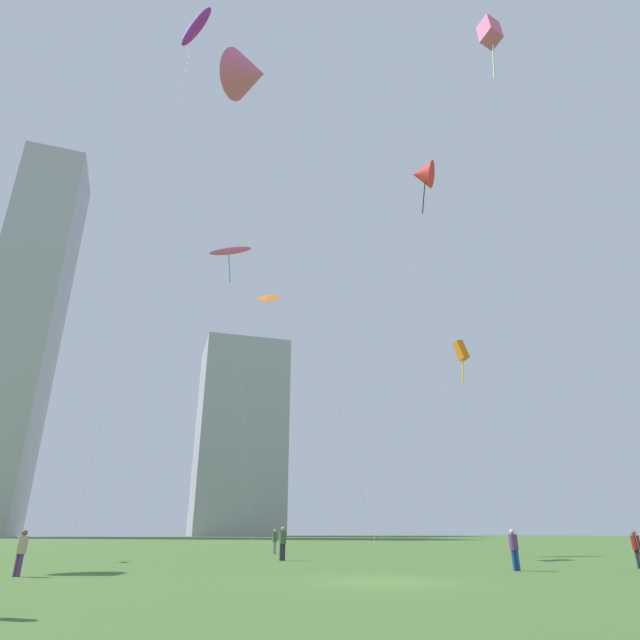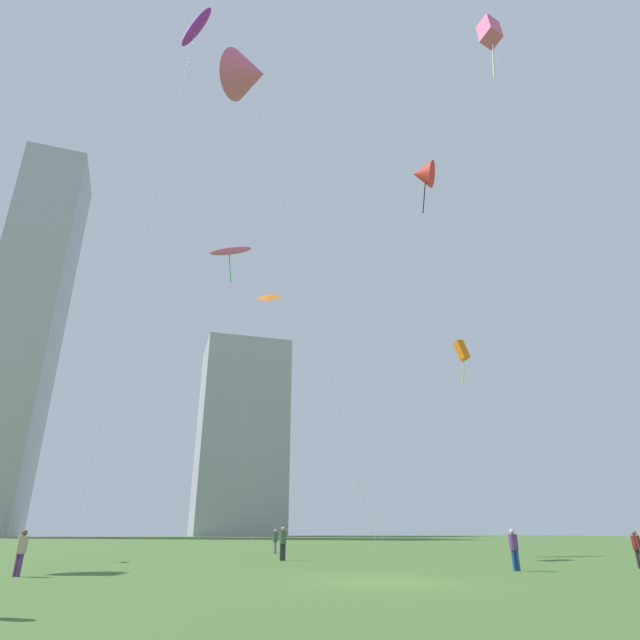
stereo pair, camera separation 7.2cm
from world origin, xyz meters
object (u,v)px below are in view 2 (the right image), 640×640
object	(u,v)px
person_standing_1	(283,541)
kite_flying_6	(269,298)
kite_flying_3	(461,351)
distant_highrise_1	(25,328)
person_standing_2	(21,549)
kite_flying_4	(231,251)
person_standing_5	(275,539)
kite_flying_2	(249,74)
kite_flying_1	(489,32)
distant_highrise_0	(241,436)
person_standing_0	(514,546)
kite_flying_0	(423,174)
kite_flying_5	(196,28)
person_standing_4	(637,546)

from	to	relation	value
person_standing_1	kite_flying_6	size ratio (longest dim) A/B	0.09
kite_flying_3	distant_highrise_1	size ratio (longest dim) A/B	0.16
kite_flying_3	distant_highrise_1	xyz separation A→B (m)	(-46.02, 122.96, 37.90)
person_standing_2	distant_highrise_1	size ratio (longest dim) A/B	0.01
kite_flying_4	distant_highrise_1	distance (m)	118.69
person_standing_2	person_standing_5	bearing A→B (deg)	-91.82
kite_flying_2	kite_flying_1	bearing A→B (deg)	-39.04
kite_flying_6	distant_highrise_0	world-z (taller)	distant_highrise_0
person_standing_0	kite_flying_0	xyz separation A→B (m)	(8.19, 13.97, 31.94)
kite_flying_2	kite_flying_5	world-z (taller)	kite_flying_5
person_standing_2	distant_highrise_1	xyz separation A→B (m)	(-16.04, 131.95, 52.77)
person_standing_0	kite_flying_4	bearing A→B (deg)	123.46
person_standing_2	kite_flying_1	size ratio (longest dim) A/B	0.06
person_standing_0	distant_highrise_0	xyz separation A→B (m)	(28.54, 137.18, 27.46)
person_standing_4	kite_flying_5	size ratio (longest dim) A/B	0.05
kite_flying_1	distant_highrise_1	xyz separation A→B (m)	(-33.73, 141.82, 27.53)
distant_highrise_1	kite_flying_6	bearing A→B (deg)	-70.12
kite_flying_4	distant_highrise_1	xyz separation A→B (m)	(-28.12, 112.13, 26.87)
person_standing_4	kite_flying_5	distance (m)	38.60
person_standing_0	person_standing_2	size ratio (longest dim) A/B	1.03
kite_flying_1	distant_highrise_1	bearing A→B (deg)	103.38
person_standing_0	distant_highrise_1	xyz separation A→B (m)	(-34.89, 137.58, 52.74)
kite_flying_1	kite_flying_6	world-z (taller)	kite_flying_1
distant_highrise_1	person_standing_4	bearing A→B (deg)	-67.52
kite_flying_2	person_standing_1	bearing A→B (deg)	51.33
kite_flying_4	distant_highrise_1	size ratio (longest dim) A/B	0.26
kite_flying_6	distant_highrise_0	bearing A→B (deg)	74.16
person_standing_1	person_standing_4	bearing A→B (deg)	-46.06
distant_highrise_0	kite_flying_1	bearing A→B (deg)	-93.64
distant_highrise_1	kite_flying_2	bearing A→B (deg)	-74.03
person_standing_4	person_standing_5	world-z (taller)	person_standing_5
kite_flying_4	distant_highrise_0	world-z (taller)	distant_highrise_0
kite_flying_3	distant_highrise_1	distance (m)	136.66
distant_highrise_0	person_standing_0	bearing A→B (deg)	-93.53
kite_flying_4	person_standing_2	bearing A→B (deg)	-121.36
person_standing_1	person_standing_4	xyz separation A→B (m)	(11.94, -12.96, -0.11)
kite_flying_1	kite_flying_2	world-z (taller)	kite_flying_2
person_standing_2	distant_highrise_0	distance (m)	142.51
kite_flying_2	kite_flying_4	bearing A→B (deg)	76.62
person_standing_1	kite_flying_2	world-z (taller)	kite_flying_2
person_standing_5	kite_flying_1	size ratio (longest dim) A/B	0.06
kite_flying_1	kite_flying_5	size ratio (longest dim) A/B	0.83
person_standing_5	kite_flying_5	world-z (taller)	kite_flying_5
distant_highrise_0	distant_highrise_1	distance (m)	68.29
person_standing_4	distant_highrise_0	xyz separation A→B (m)	(22.66, 138.61, 27.50)
person_standing_4	person_standing_5	xyz separation A→B (m)	(-9.25, 21.33, 0.05)
kite_flying_3	kite_flying_6	bearing A→B (deg)	170.69
person_standing_1	person_standing_2	size ratio (longest dim) A/B	1.11
kite_flying_2	person_standing_5	bearing A→B (deg)	61.54
kite_flying_6	distant_highrise_1	xyz separation A→B (m)	(-29.43, 120.24, 34.98)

